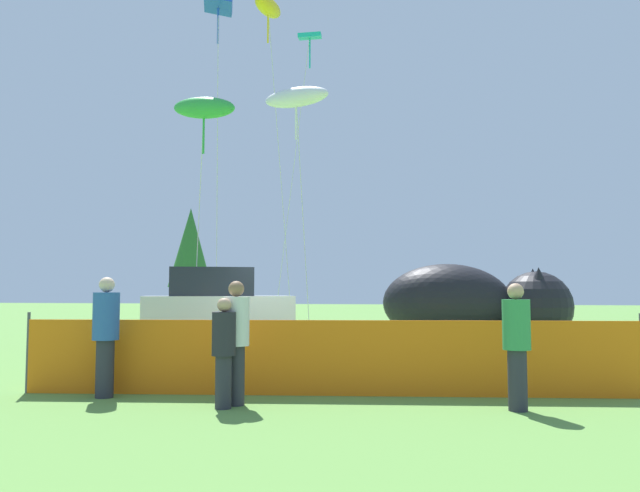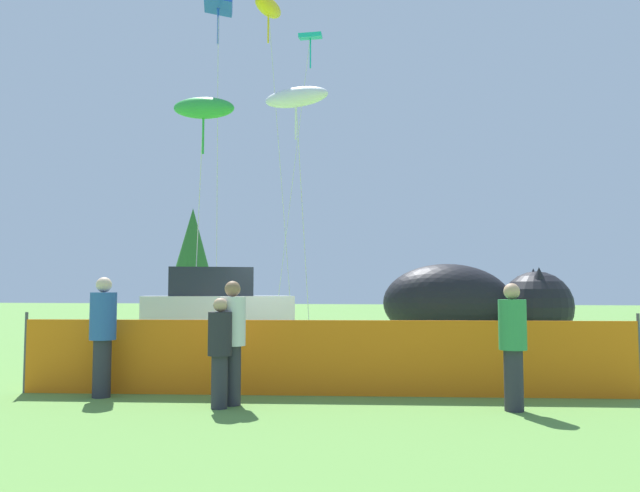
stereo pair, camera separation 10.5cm
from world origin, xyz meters
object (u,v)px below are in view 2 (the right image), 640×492
at_px(folding_chair, 468,339).
at_px(kite_blue_box, 218,13).
at_px(kite_white_ghost, 296,98).
at_px(kite_yellow_hero, 268,9).
at_px(spectator_in_black_shirt, 513,341).
at_px(inflatable_cat, 472,306).
at_px(parked_car, 216,312).
at_px(spectator_in_green_shirt, 103,331).
at_px(kite_teal_diamond, 310,43).
at_px(spectator_in_blue_shirt, 220,348).
at_px(spectator_in_grey_shirt, 232,337).
at_px(kite_green_fish, 203,109).

xyz_separation_m(folding_chair, kite_blue_box, (-7.56, 3.83, 10.14)).
relative_size(kite_white_ghost, kite_yellow_hero, 0.66).
bearing_deg(spectator_in_black_shirt, inflatable_cat, 89.42).
xyz_separation_m(parked_car, kite_white_ghost, (1.62, 2.42, 6.44)).
relative_size(spectator_in_green_shirt, kite_teal_diamond, 0.16).
bearing_deg(inflatable_cat, kite_white_ghost, -156.49).
relative_size(inflatable_cat, spectator_in_blue_shirt, 3.91).
distance_m(spectator_in_grey_shirt, kite_blue_box, 14.37).
xyz_separation_m(spectator_in_grey_shirt, kite_yellow_hero, (-2.69, 11.82, 10.61)).
relative_size(spectator_in_grey_shirt, kite_yellow_hero, 0.15).
height_order(spectator_in_blue_shirt, kite_white_ghost, kite_white_ghost).
bearing_deg(spectator_in_green_shirt, kite_yellow_hero, 92.35).
height_order(folding_chair, spectator_in_grey_shirt, spectator_in_grey_shirt).
xyz_separation_m(spectator_in_black_shirt, kite_teal_diamond, (-5.79, 14.34, 10.43)).
distance_m(spectator_in_grey_shirt, spectator_in_green_shirt, 2.24).
bearing_deg(spectator_in_blue_shirt, kite_white_ghost, 96.27).
height_order(spectator_in_green_shirt, spectator_in_black_shirt, spectator_in_green_shirt).
height_order(spectator_in_green_shirt, spectator_in_blue_shirt, spectator_in_green_shirt).
height_order(parked_car, kite_blue_box, kite_blue_box).
bearing_deg(folding_chair, spectator_in_grey_shirt, 118.74).
height_order(spectator_in_blue_shirt, spectator_in_black_shirt, spectator_in_black_shirt).
bearing_deg(spectator_in_blue_shirt, spectator_in_green_shirt, 165.61).
relative_size(parked_car, kite_green_fish, 0.59).
bearing_deg(spectator_in_green_shirt, kite_teal_diamond, 88.21).
bearing_deg(folding_chair, kite_white_ghost, 25.66).
height_order(kite_teal_diamond, kite_green_fish, kite_teal_diamond).
bearing_deg(folding_chair, parked_car, 52.07).
bearing_deg(spectator_in_green_shirt, spectator_in_black_shirt, 0.11).
height_order(kite_white_ghost, kite_yellow_hero, kite_yellow_hero).
bearing_deg(kite_green_fish, kite_yellow_hero, 81.60).
height_order(spectator_in_black_shirt, kite_blue_box, kite_blue_box).
bearing_deg(parked_car, kite_white_ghost, 34.40).
height_order(spectator_in_black_shirt, kite_green_fish, kite_green_fish).
distance_m(spectator_in_grey_shirt, kite_teal_diamond, 18.02).
bearing_deg(kite_blue_box, spectator_in_black_shirt, -50.70).
height_order(inflatable_cat, spectator_in_blue_shirt, inflatable_cat).
bearing_deg(kite_white_ghost, kite_teal_diamond, 96.77).
height_order(folding_chair, kite_white_ghost, kite_white_ghost).
height_order(inflatable_cat, kite_teal_diamond, kite_teal_diamond).
xyz_separation_m(spectator_in_black_shirt, kite_white_ghost, (-5.17, 9.12, 6.58)).
distance_m(spectator_in_green_shirt, kite_yellow_hero, 15.67).
height_order(spectator_in_green_shirt, kite_yellow_hero, kite_yellow_hero).
bearing_deg(spectator_in_green_shirt, kite_white_ghost, 83.34).
bearing_deg(spectator_in_green_shirt, parked_car, 94.66).
distance_m(spectator_in_grey_shirt, spectator_in_blue_shirt, 0.33).
distance_m(inflatable_cat, spectator_in_black_shirt, 11.79).
distance_m(inflatable_cat, kite_teal_diamond, 12.08).
bearing_deg(parked_car, kite_teal_diamond, 60.70).
xyz_separation_m(kite_green_fish, kite_blue_box, (-0.51, 2.51, 3.94)).
bearing_deg(kite_green_fish, kite_blue_box, 101.45).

